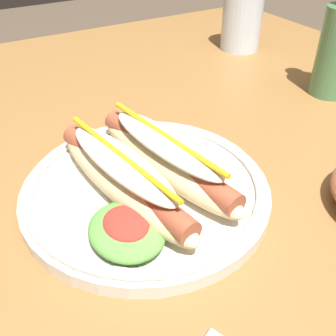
{
  "coord_description": "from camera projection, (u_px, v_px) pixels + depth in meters",
  "views": [
    {
      "loc": [
        0.39,
        -0.29,
        1.04
      ],
      "look_at": [
        0.07,
        -0.1,
        0.77
      ],
      "focal_mm": 42.32,
      "sensor_mm": 36.0,
      "label": 1
    }
  ],
  "objects": [
    {
      "name": "dining_table",
      "position": [
        203.0,
        190.0,
        0.62
      ],
      "size": [
        1.16,
        1.07,
        0.74
      ],
      "color": "olive",
      "rests_on": "ground_plane"
    },
    {
      "name": "hot_dog_plate",
      "position": [
        145.0,
        181.0,
        0.45
      ],
      "size": [
        0.29,
        0.29,
        0.08
      ],
      "color": "silver",
      "rests_on": "dining_table"
    },
    {
      "name": "water_cup",
      "position": [
        242.0,
        16.0,
        0.84
      ],
      "size": [
        0.08,
        0.08,
        0.14
      ],
      "primitive_type": "cylinder",
      "color": "silver",
      "rests_on": "dining_table"
    }
  ]
}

